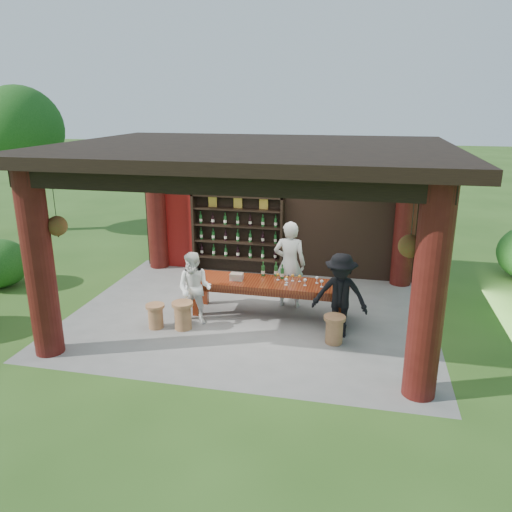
% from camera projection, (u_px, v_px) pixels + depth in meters
% --- Properties ---
extents(ground, '(90.00, 90.00, 0.00)m').
position_uv_depth(ground, '(252.00, 313.00, 10.51)').
color(ground, '#2D5119').
rests_on(ground, ground).
extents(pavilion, '(7.50, 6.00, 3.60)m').
position_uv_depth(pavilion, '(256.00, 210.00, 10.28)').
color(pavilion, slate).
rests_on(pavilion, ground).
extents(wine_shelf, '(2.35, 0.36, 2.07)m').
position_uv_depth(wine_shelf, '(238.00, 234.00, 12.68)').
color(wine_shelf, black).
rests_on(wine_shelf, ground).
extents(tasting_table, '(3.24, 0.84, 0.75)m').
position_uv_depth(tasting_table, '(270.00, 287.00, 10.25)').
color(tasting_table, '#57180C').
rests_on(tasting_table, ground).
extents(stool_near_left, '(0.42, 0.42, 0.55)m').
position_uv_depth(stool_near_left, '(183.00, 315.00, 9.73)').
color(stool_near_left, brown).
rests_on(stool_near_left, ground).
extents(stool_near_right, '(0.40, 0.40, 0.53)m').
position_uv_depth(stool_near_right, '(334.00, 329.00, 9.16)').
color(stool_near_right, brown).
rests_on(stool_near_right, ground).
extents(stool_far_left, '(0.37, 0.37, 0.49)m').
position_uv_depth(stool_far_left, '(156.00, 315.00, 9.78)').
color(stool_far_left, brown).
rests_on(stool_far_left, ground).
extents(host, '(0.69, 0.46, 1.89)m').
position_uv_depth(host, '(290.00, 264.00, 10.66)').
color(host, silver).
rests_on(host, ground).
extents(guest_woman, '(0.72, 0.57, 1.47)m').
position_uv_depth(guest_woman, '(195.00, 288.00, 9.87)').
color(guest_woman, white).
rests_on(guest_woman, ground).
extents(guest_man, '(1.11, 0.72, 1.63)m').
position_uv_depth(guest_man, '(340.00, 295.00, 9.31)').
color(guest_man, black).
rests_on(guest_man, ground).
extents(table_bottles, '(0.50, 0.22, 0.31)m').
position_uv_depth(table_bottles, '(274.00, 270.00, 10.45)').
color(table_bottles, '#194C1E').
rests_on(table_bottles, tasting_table).
extents(table_glasses, '(0.99, 0.33, 0.15)m').
position_uv_depth(table_glasses, '(298.00, 280.00, 10.09)').
color(table_glasses, silver).
rests_on(table_glasses, tasting_table).
extents(napkin_basket, '(0.26, 0.18, 0.14)m').
position_uv_depth(napkin_basket, '(237.00, 277.00, 10.28)').
color(napkin_basket, '#BF6672').
rests_on(napkin_basket, tasting_table).
extents(shrubs, '(14.88, 7.56, 1.36)m').
position_uv_depth(shrubs, '(368.00, 291.00, 10.28)').
color(shrubs, '#194C14').
rests_on(shrubs, ground).
extents(trees, '(21.24, 10.28, 4.80)m').
position_uv_depth(trees, '(414.00, 144.00, 11.04)').
color(trees, '#3F2819').
rests_on(trees, ground).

